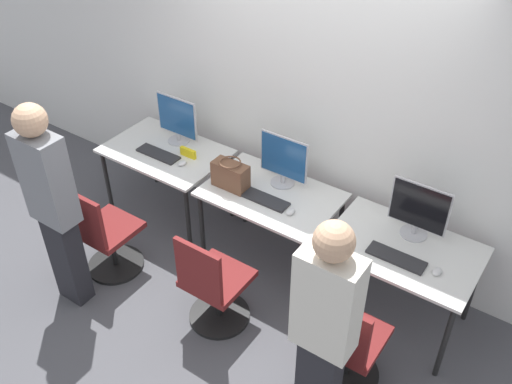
% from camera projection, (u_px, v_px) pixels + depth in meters
% --- Properties ---
extents(ground_plane, '(20.00, 20.00, 0.00)m').
position_uv_depth(ground_plane, '(246.00, 284.00, 4.78)').
color(ground_plane, '#4C4C51').
extents(wall_back, '(12.00, 0.05, 2.80)m').
position_uv_depth(wall_back, '(306.00, 96.00, 4.49)').
color(wall_back, silver).
rests_on(wall_back, ground_plane).
extents(desk_left, '(1.08, 0.72, 0.73)m').
position_uv_depth(desk_left, '(166.00, 158.00, 5.14)').
color(desk_left, silver).
rests_on(desk_left, ground_plane).
extents(monitor_left, '(0.43, 0.20, 0.44)m').
position_uv_depth(monitor_left, '(177.00, 120.00, 5.07)').
color(monitor_left, '#B2B2B7').
rests_on(monitor_left, desk_left).
extents(keyboard_left, '(0.41, 0.13, 0.02)m').
position_uv_depth(keyboard_left, '(158.00, 154.00, 5.02)').
color(keyboard_left, '#262628').
rests_on(keyboard_left, desk_left).
extents(mouse_left, '(0.06, 0.09, 0.03)m').
position_uv_depth(mouse_left, '(182.00, 163.00, 4.89)').
color(mouse_left, silver).
rests_on(mouse_left, desk_left).
extents(office_chair_left, '(0.48, 0.48, 0.89)m').
position_uv_depth(office_chair_left, '(105.00, 238.00, 4.71)').
color(office_chair_left, black).
rests_on(office_chair_left, ground_plane).
extents(person_left, '(0.36, 0.23, 1.76)m').
position_uv_depth(person_left, '(52.00, 201.00, 4.11)').
color(person_left, '#232328').
rests_on(person_left, ground_plane).
extents(desk_center, '(1.08, 0.72, 0.73)m').
position_uv_depth(desk_center, '(271.00, 201.00, 4.63)').
color(desk_center, silver).
rests_on(desk_center, ground_plane).
extents(monitor_center, '(0.43, 0.20, 0.44)m').
position_uv_depth(monitor_center, '(284.00, 161.00, 4.56)').
color(monitor_center, '#B2B2B7').
rests_on(monitor_center, desk_center).
extents(keyboard_center, '(0.41, 0.13, 0.02)m').
position_uv_depth(keyboard_center, '(264.00, 199.00, 4.50)').
color(keyboard_center, '#262628').
rests_on(keyboard_center, desk_center).
extents(mouse_center, '(0.06, 0.09, 0.03)m').
position_uv_depth(mouse_center, '(291.00, 212.00, 4.37)').
color(mouse_center, silver).
rests_on(mouse_center, desk_center).
extents(office_chair_center, '(0.48, 0.48, 0.89)m').
position_uv_depth(office_chair_center, '(214.00, 288.00, 4.25)').
color(office_chair_center, black).
rests_on(office_chair_center, ground_plane).
extents(desk_right, '(1.08, 0.72, 0.73)m').
position_uv_depth(desk_right, '(402.00, 256.00, 4.12)').
color(desk_right, silver).
rests_on(desk_right, ground_plane).
extents(monitor_right, '(0.43, 0.20, 0.44)m').
position_uv_depth(monitor_right, '(419.00, 210.00, 4.05)').
color(monitor_right, '#B2B2B7').
rests_on(monitor_right, desk_right).
extents(keyboard_right, '(0.41, 0.13, 0.02)m').
position_uv_depth(keyboard_right, '(396.00, 258.00, 3.97)').
color(keyboard_right, '#262628').
rests_on(keyboard_right, desk_right).
extents(mouse_right, '(0.06, 0.09, 0.03)m').
position_uv_depth(mouse_right, '(437.00, 271.00, 3.85)').
color(mouse_right, silver).
rests_on(mouse_right, desk_right).
extents(office_chair_right, '(0.48, 0.48, 0.89)m').
position_uv_depth(office_chair_right, '(346.00, 347.00, 3.83)').
color(office_chair_right, black).
rests_on(office_chair_right, ground_plane).
extents(person_right, '(0.36, 0.22, 1.70)m').
position_uv_depth(person_right, '(325.00, 327.00, 3.25)').
color(person_right, '#232328').
rests_on(person_right, ground_plane).
extents(handbag, '(0.30, 0.18, 0.25)m').
position_uv_depth(handbag, '(230.00, 175.00, 4.58)').
color(handbag, brown).
rests_on(handbag, desk_center).
extents(placard_left, '(0.16, 0.03, 0.08)m').
position_uv_depth(placard_left, '(188.00, 153.00, 4.98)').
color(placard_left, yellow).
rests_on(placard_left, desk_left).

